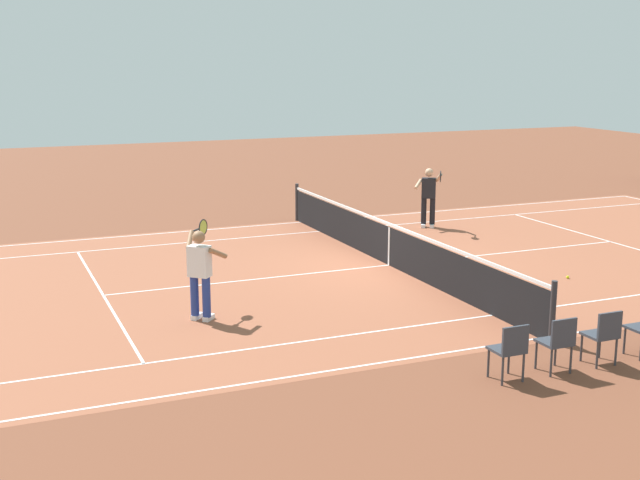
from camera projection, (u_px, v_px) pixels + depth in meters
ground_plane at (389, 265)px, 19.01m from camera, size 60.00×60.00×0.00m
court_slab at (389, 265)px, 19.01m from camera, size 24.20×11.40×0.00m
court_line_markings at (389, 265)px, 19.01m from camera, size 23.85×11.05×0.01m
tennis_net at (389, 244)px, 18.91m from camera, size 0.10×11.70×1.08m
tennis_player_near at (200, 270)px, 14.86m from camera, size 0.75×1.14×1.70m
tennis_player_far at (429, 194)px, 23.07m from camera, size 0.75×1.18×1.70m
tennis_ball at (568, 277)px, 17.85m from camera, size 0.07×0.07×0.07m
spectator_chair_4 at (604, 333)px, 12.73m from camera, size 0.44×0.44×0.88m
spectator_chair_5 at (558, 340)px, 12.41m from camera, size 0.44×0.44×0.88m
spectator_chair_6 at (510, 348)px, 12.08m from camera, size 0.44×0.44×0.88m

